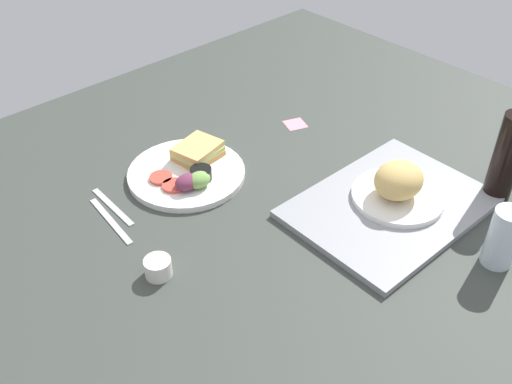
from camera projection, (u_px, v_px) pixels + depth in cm
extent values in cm
cube|color=#383D38|center=(254.00, 201.00, 140.87)|extent=(190.00, 150.00, 3.00)
cube|color=gray|center=(390.00, 206.00, 135.69)|extent=(45.51, 33.70, 1.60)
cylinder|color=white|center=(398.00, 196.00, 136.10)|extent=(21.31, 21.31, 1.40)
ellipsoid|color=#DBB266|center=(399.00, 180.00, 133.00)|extent=(12.17, 10.51, 8.30)
cylinder|color=white|center=(186.00, 173.00, 145.67)|extent=(28.97, 28.97, 1.60)
cube|color=tan|center=(198.00, 155.00, 149.34)|extent=(11.87, 10.09, 1.40)
cube|color=#B2C66B|center=(198.00, 151.00, 148.60)|extent=(12.36, 10.72, 1.00)
cube|color=#DBB266|center=(197.00, 147.00, 147.86)|extent=(12.75, 11.25, 1.40)
cylinder|color=#D14738|center=(161.00, 178.00, 142.30)|extent=(5.60, 5.60, 0.80)
cylinder|color=#D14738|center=(174.00, 186.00, 139.85)|extent=(5.60, 5.60, 0.80)
cylinder|color=black|center=(201.00, 174.00, 141.71)|extent=(5.20, 5.20, 3.00)
cylinder|color=#EFEACC|center=(201.00, 170.00, 141.03)|extent=(4.26, 4.26, 0.60)
ellipsoid|color=#729E4C|center=(199.00, 180.00, 139.27)|extent=(6.00, 4.80, 3.60)
ellipsoid|color=#6B2D47|center=(187.00, 182.00, 138.56)|extent=(6.00, 4.80, 3.60)
cylinder|color=silver|center=(503.00, 238.00, 118.56)|extent=(6.32, 6.32, 13.45)
cylinder|color=black|center=(507.00, 157.00, 133.37)|extent=(6.40, 6.40, 21.92)
cylinder|color=silver|center=(158.00, 268.00, 118.54)|extent=(5.60, 5.60, 4.00)
cube|color=#B7B7BC|center=(113.00, 206.00, 136.52)|extent=(1.95, 17.04, 0.50)
cube|color=#B7B7BC|center=(111.00, 220.00, 132.61)|extent=(3.24, 19.05, 0.50)
cube|color=pink|center=(295.00, 124.00, 165.33)|extent=(7.23, 7.23, 0.12)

